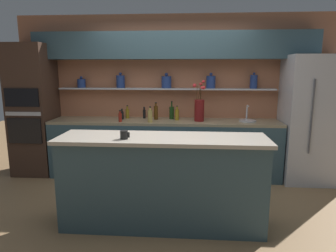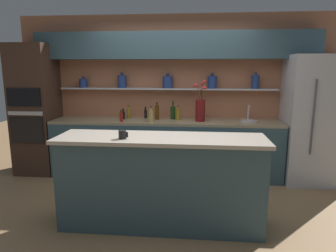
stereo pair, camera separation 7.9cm
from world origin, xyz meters
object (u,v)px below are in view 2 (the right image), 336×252
Objects in this scene: bottle_sauce_2 at (121,117)px; bottle_spirit_6 at (151,116)px; sink_fixture at (249,120)px; bottle_spirit_4 at (157,112)px; bottle_oil_7 at (178,114)px; flower_vase at (200,108)px; oven_tower at (36,110)px; bottle_wine_5 at (173,112)px; refrigerator at (315,120)px; bottle_sauce_1 at (146,113)px; coffee_mug at (122,135)px; bottle_sauce_3 at (123,115)px; bottle_oil_0 at (129,113)px.

bottle_spirit_6 reaches higher than bottle_sauce_2.
bottle_sauce_2 is at bearing -174.40° from sink_fixture.
bottle_spirit_4 is 1.20× the size of bottle_oil_7.
bottle_spirit_6 is (-0.76, -0.15, -0.10)m from flower_vase.
oven_tower is 7.22× the size of bottle_wine_5.
refrigerator is 2.96m from bottle_sauce_2.
coffee_mug is at bearing -87.56° from bottle_sauce_1.
bottle_oil_7 is (-1.11, 0.02, 0.07)m from sink_fixture.
bottle_sauce_2 is (-0.32, -0.36, -0.01)m from bottle_sauce_1.
bottle_oil_0 is at bearing 61.37° from bottle_sauce_3.
oven_tower is 2.56m from coffee_mug.
flower_vase is (-1.73, 0.01, 0.15)m from refrigerator.
oven_tower is 1.47m from bottle_sauce_3.
refrigerator is 3.05m from coffee_mug.
bottle_spirit_4 is at bearing 2.55° from bottle_sauce_3.
oven_tower reaches higher than flower_vase.
bottle_sauce_1 is 0.38m from bottle_spirit_6.
sink_fixture is (3.48, 0.01, -0.12)m from oven_tower.
bottle_spirit_4 is (2.02, 0.07, -0.02)m from oven_tower.
bottle_sauce_3 is (-0.06, -0.12, -0.01)m from bottle_oil_0.
oven_tower reaches higher than bottle_sauce_3.
oven_tower is at bearing 173.03° from bottle_sauce_2.
bottle_sauce_1 is at bearing 174.47° from sink_fixture.
bottle_spirit_6 is (-0.06, -0.25, -0.02)m from bottle_spirit_4.
bottle_wine_5 is at bearing 129.96° from bottle_oil_7.
bottle_spirit_6 is at bearing -133.56° from bottle_wine_5.
refrigerator is at bearing -1.57° from bottle_sauce_3.
bottle_spirit_4 is (0.21, -0.10, 0.04)m from bottle_sauce_1.
coffee_mug reaches higher than bottle_sauce_3.
bottle_oil_0 is at bearing 178.95° from bottle_wine_5.
bottle_spirit_4 reaches higher than bottle_oil_7.
bottle_oil_7 is at bearing 0.90° from oven_tower.
sink_fixture reaches higher than bottle_oil_0.
coffee_mug is (-0.47, -1.75, 0.05)m from bottle_oil_7.
bottle_oil_7 is (2.36, 0.04, -0.05)m from oven_tower.
coffee_mug is at bearing -79.05° from bottle_oil_0.
bottle_spirit_6 is at bearing -103.59° from bottle_spirit_4.
bottle_sauce_3 is at bearing 179.08° from sink_fixture.
bottle_spirit_4 reaches higher than sink_fixture.
bottle_oil_0 is (-1.95, 0.15, 0.06)m from sink_fixture.
flower_vase is 0.38m from bottle_oil_7.
flower_vase is 2.41× the size of sink_fixture.
bottle_wine_5 is (-2.17, 0.18, 0.06)m from refrigerator.
bottle_wine_5 is (-0.45, 0.17, -0.10)m from flower_vase.
bottle_oil_7 is at bearing -50.04° from bottle_wine_5.
bottle_oil_0 is 0.55m from bottle_spirit_6.
flower_vase reaches higher than bottle_wine_5.
refrigerator is 11.04× the size of bottle_sauce_3.
bottle_sauce_3 is 1.81m from coffee_mug.
bottle_oil_0 is 2.16× the size of coffee_mug.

